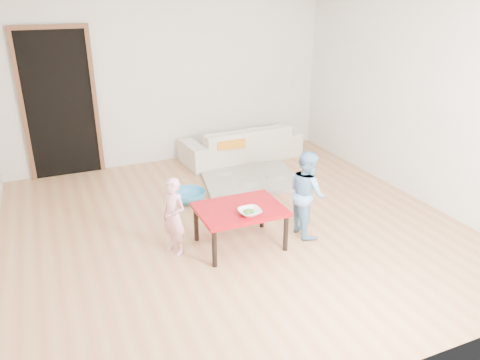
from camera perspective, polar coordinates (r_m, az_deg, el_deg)
floor at (r=5.44m, az=-0.84°, el=-5.59°), size 5.00×5.00×0.01m
back_wall at (r=7.29m, az=-8.62°, el=12.25°), size 5.00×0.02×2.60m
right_wall at (r=6.33m, az=20.80°, el=9.53°), size 0.02×5.00×2.60m
doorway at (r=7.10m, az=-21.12°, el=8.46°), size 1.02×0.08×2.11m
sofa at (r=7.44m, az=0.16°, el=4.55°), size 1.92×0.86×0.55m
cushion at (r=7.03m, az=-1.41°, el=4.70°), size 0.46×0.42×0.11m
red_table at (r=4.95m, az=0.01°, el=-5.70°), size 0.89×0.67×0.44m
bowl at (r=4.70m, az=1.20°, el=-3.92°), size 0.23×0.23×0.06m
broccoli at (r=4.70m, az=1.20°, el=-3.92°), size 0.12×0.12×0.06m
child_pink at (r=4.80m, az=-8.09°, el=-4.43°), size 0.32×0.36×0.82m
child_blue at (r=5.15m, az=8.14°, el=-1.59°), size 0.38×0.48×0.96m
basin at (r=6.06m, az=-6.29°, el=-1.97°), size 0.44×0.44×0.14m
blanket at (r=6.66m, az=1.18°, el=0.15°), size 1.48×1.31×0.06m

